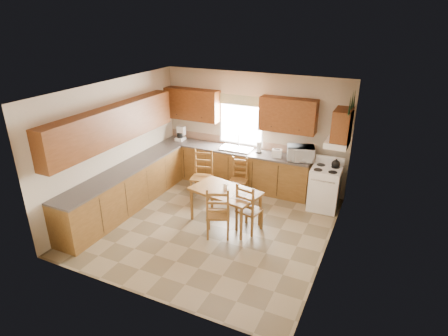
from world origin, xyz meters
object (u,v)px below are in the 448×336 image
at_px(microwave, 300,153).
at_px(chair_far_right, 238,179).
at_px(dining_table, 225,206).
at_px(chair_far_left, 201,175).
at_px(stove, 324,189).
at_px(chair_near_right, 250,207).
at_px(chair_near_left, 218,211).

height_order(microwave, chair_far_right, microwave).
xyz_separation_m(dining_table, chair_far_left, (-0.98, 0.82, 0.18)).
xyz_separation_m(stove, chair_far_right, (-1.88, -0.30, 0.00)).
xyz_separation_m(stove, microwave, (-0.63, 0.23, 0.63)).
xyz_separation_m(stove, dining_table, (-1.66, -1.45, -0.09)).
bearing_deg(chair_far_left, dining_table, -52.10).
height_order(stove, dining_table, stove).
relative_size(stove, dining_table, 0.67).
height_order(microwave, chair_near_right, microwave).
relative_size(stove, microwave, 1.68).
bearing_deg(chair_near_left, chair_near_right, -160.58).
distance_m(stove, chair_far_right, 1.90).
distance_m(stove, chair_near_left, 2.51).
bearing_deg(chair_far_right, microwave, 13.28).
xyz_separation_m(chair_near_left, chair_far_right, (-0.29, 1.64, -0.07)).
bearing_deg(microwave, chair_far_right, -174.55).
bearing_deg(microwave, dining_table, -138.97).
bearing_deg(chair_near_right, chair_far_right, -45.79).
height_order(chair_near_left, chair_near_right, chair_near_left).
height_order(stove, chair_far_left, chair_far_left).
bearing_deg(microwave, stove, -37.79).
bearing_deg(chair_far_left, stove, 1.34).
xyz_separation_m(dining_table, chair_near_right, (0.54, -0.06, 0.14)).
distance_m(stove, microwave, 0.92).
height_order(stove, chair_near_right, chair_near_right).
height_order(dining_table, chair_far_right, chair_far_right).
bearing_deg(stove, microwave, 158.33).
relative_size(dining_table, chair_far_right, 1.49).
xyz_separation_m(stove, chair_far_left, (-2.64, -0.64, 0.08)).
distance_m(stove, chair_near_right, 1.89).
height_order(chair_near_right, chair_far_right, chair_near_right).
distance_m(dining_table, chair_far_right, 1.18).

